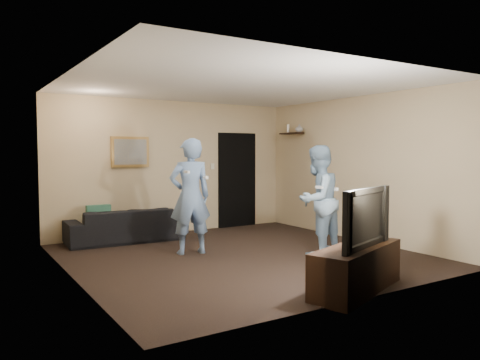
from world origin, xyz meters
TOP-DOWN VIEW (x-y plane):
  - ground at (0.00, 0.00)m, footprint 5.00×5.00m
  - ceiling at (0.00, 0.00)m, footprint 5.00×5.00m
  - wall_back at (0.00, 2.50)m, footprint 5.00×0.04m
  - wall_front at (0.00, -2.50)m, footprint 5.00×0.04m
  - wall_left at (-2.50, 0.00)m, footprint 0.04×5.00m
  - wall_right at (2.50, 0.00)m, footprint 0.04×5.00m
  - sofa at (-1.15, 2.07)m, footprint 2.06×0.88m
  - throw_pillow at (-1.62, 2.07)m, footprint 0.41×0.14m
  - painting_frame at (-0.90, 2.48)m, footprint 0.72×0.05m
  - painting_canvas at (-0.90, 2.45)m, footprint 0.62×0.01m
  - doorway at (1.45, 2.47)m, footprint 0.90×0.06m
  - light_switch at (0.85, 2.48)m, footprint 0.08×0.02m
  - wall_shelf at (2.39, 1.80)m, footprint 0.20×0.60m
  - shelf_vase at (2.39, 1.54)m, footprint 0.19×0.19m
  - shelf_figurine at (2.39, 1.92)m, footprint 0.06×0.06m
  - tv_console at (0.16, -2.24)m, footprint 1.58×0.97m
  - television at (0.16, -2.24)m, footprint 1.15×0.54m
  - wii_player_left at (-0.60, 0.55)m, footprint 0.72×0.56m
  - wii_player_right at (1.06, -0.54)m, footprint 0.97×0.84m

SIDE VIEW (x-z plane):
  - ground at x=0.00m, z-range 0.00..0.00m
  - tv_console at x=0.16m, z-range -0.02..0.52m
  - sofa at x=-1.15m, z-range 0.00..0.59m
  - throw_pillow at x=-1.62m, z-range 0.28..0.68m
  - wii_player_right at x=1.06m, z-range 0.00..1.70m
  - television at x=0.16m, z-range 0.52..1.19m
  - wii_player_left at x=-0.60m, z-range 0.00..1.81m
  - doorway at x=1.45m, z-range 0.00..2.00m
  - wall_back at x=0.00m, z-range 0.00..2.60m
  - wall_front at x=0.00m, z-range 0.00..2.60m
  - wall_left at x=-2.50m, z-range 0.00..2.60m
  - wall_right at x=2.50m, z-range 0.00..2.60m
  - light_switch at x=0.85m, z-range 1.24..1.36m
  - painting_frame at x=-0.90m, z-range 1.32..1.89m
  - painting_canvas at x=-0.90m, z-range 1.37..1.83m
  - wall_shelf at x=2.39m, z-range 1.98..2.00m
  - shelf_vase at x=2.39m, z-range 2.00..2.17m
  - shelf_figurine at x=2.39m, z-range 2.00..2.18m
  - ceiling at x=0.00m, z-range 2.58..2.62m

